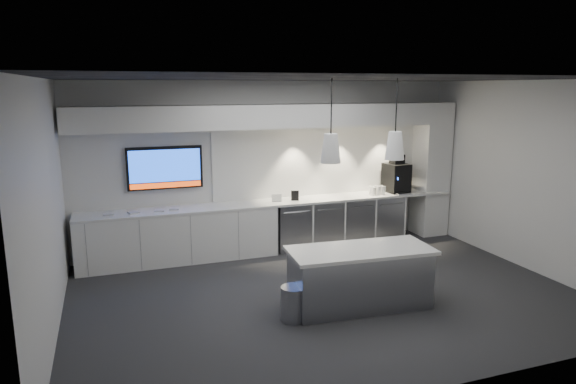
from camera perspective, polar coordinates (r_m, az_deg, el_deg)
name	(u,v)px	position (r m, az deg, el deg)	size (l,w,h in m)	color
floor	(326,294)	(7.45, 4.27, -11.29)	(7.00, 7.00, 0.00)	#2C2C2E
ceiling	(330,79)	(6.86, 4.65, 12.46)	(7.00, 7.00, 0.00)	black
wall_back	(272,165)	(9.31, -1.82, 2.99)	(7.00, 7.00, 0.00)	silver
wall_front	(439,243)	(4.90, 16.48, -5.43)	(7.00, 7.00, 0.00)	silver
wall_left	(46,212)	(6.45, -25.27, -2.00)	(7.00, 7.00, 0.00)	silver
wall_right	(530,176)	(9.00, 25.28, 1.58)	(7.00, 7.00, 0.00)	silver
back_counter	(278,202)	(9.12, -1.17, -1.15)	(6.80, 0.65, 0.04)	white
left_base_cabinets	(179,236)	(8.85, -12.00, -4.81)	(3.30, 0.63, 0.86)	white
fridge_unit_a	(291,226)	(9.31, 0.30, -3.77)	(0.60, 0.61, 0.85)	gray
fridge_unit_b	(323,223)	(9.53, 3.87, -3.42)	(0.60, 0.61, 0.85)	gray
fridge_unit_c	(353,220)	(9.79, 7.26, -3.08)	(0.60, 0.61, 0.85)	gray
fridge_unit_d	(383,217)	(10.09, 10.46, -2.75)	(0.60, 0.61, 0.85)	gray
backsplash	(333,160)	(9.71, 4.98, 3.62)	(4.60, 0.03, 1.30)	white
soffit	(277,116)	(8.93, -1.26, 8.44)	(6.90, 0.60, 0.40)	white
column	(431,169)	(10.50, 15.59, 2.46)	(0.55, 0.55, 2.60)	white
wall_tv	(165,168)	(8.86, -13.51, 2.63)	(1.25, 0.07, 0.72)	black
island	(360,277)	(6.98, 7.96, -9.38)	(1.96, 0.95, 0.81)	gray
bin	(293,304)	(6.60, 0.58, -12.29)	(0.32, 0.32, 0.44)	gray
coffee_machine	(396,177)	(10.09, 11.94, 1.69)	(0.43, 0.59, 0.73)	black
sign_black	(295,196)	(9.15, 0.78, -0.40)	(0.14, 0.02, 0.18)	black
sign_white	(277,198)	(9.06, -1.26, -0.65)	(0.18, 0.02, 0.14)	white
cup_cluster	(377,190)	(9.81, 9.87, 0.19)	(0.29, 0.19, 0.16)	silver
tray_a	(108,214)	(8.62, -19.33, -2.35)	(0.16, 0.16, 0.03)	#BCBCBC
tray_b	(134,212)	(8.62, -16.79, -2.18)	(0.16, 0.16, 0.03)	#BCBCBC
tray_c	(160,210)	(8.64, -14.07, -2.00)	(0.16, 0.16, 0.03)	#BCBCBC
tray_d	(174,209)	(8.70, -12.52, -1.83)	(0.16, 0.16, 0.03)	#BCBCBC
pendant_left	(331,148)	(6.36, 4.76, 4.89)	(0.25, 0.25, 1.06)	white
pendant_right	(395,145)	(6.79, 11.79, 5.11)	(0.25, 0.25, 1.06)	white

